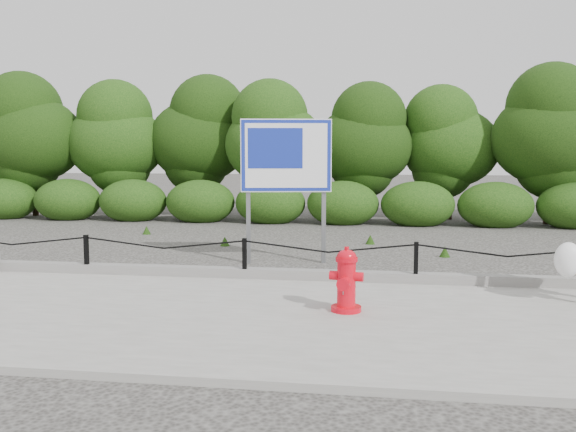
% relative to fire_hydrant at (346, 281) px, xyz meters
% --- Properties ---
extents(ground, '(90.00, 90.00, 0.00)m').
position_rel_fire_hydrant_xyz_m(ground, '(-1.60, 1.69, -0.45)').
color(ground, '#2D2B28').
rests_on(ground, ground).
extents(sidewalk, '(14.00, 4.00, 0.08)m').
position_rel_fire_hydrant_xyz_m(sidewalk, '(-1.60, -0.31, -0.41)').
color(sidewalk, gray).
rests_on(sidewalk, ground).
extents(curb, '(14.00, 0.22, 0.14)m').
position_rel_fire_hydrant_xyz_m(curb, '(-1.60, 1.74, -0.30)').
color(curb, slate).
rests_on(curb, sidewalk).
extents(chain_barrier, '(10.06, 0.06, 0.60)m').
position_rel_fire_hydrant_xyz_m(chain_barrier, '(-1.60, 1.69, 0.01)').
color(chain_barrier, black).
rests_on(chain_barrier, sidewalk).
extents(treeline, '(20.28, 3.50, 4.26)m').
position_rel_fire_hydrant_xyz_m(treeline, '(-1.78, 10.62, 1.96)').
color(treeline, black).
rests_on(treeline, ground).
extents(fire_hydrant, '(0.41, 0.43, 0.77)m').
position_rel_fire_hydrant_xyz_m(fire_hydrant, '(0.00, 0.00, 0.00)').
color(fire_hydrant, red).
rests_on(fire_hydrant, sidewalk).
extents(advertising_sign, '(1.56, 0.38, 2.52)m').
position_rel_fire_hydrant_xyz_m(advertising_sign, '(-1.24, 3.40, 1.33)').
color(advertising_sign, slate).
rests_on(advertising_sign, ground).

